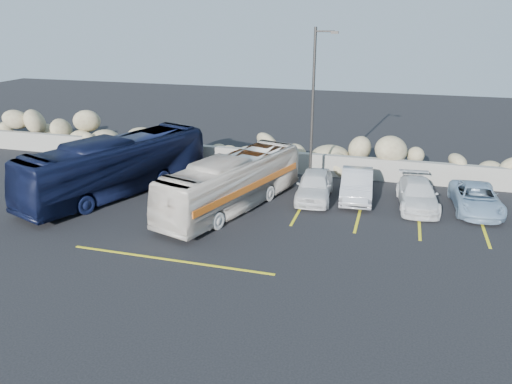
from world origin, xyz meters
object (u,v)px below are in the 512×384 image
(car_d, at_px, (476,198))
(tour_coach, at_px, (117,166))
(car_c, at_px, (417,194))
(car_a, at_px, (315,185))
(car_b, at_px, (357,185))
(vintage_bus, at_px, (232,183))
(lamppost, at_px, (314,106))

(car_d, bearing_deg, tour_coach, -175.41)
(car_c, bearing_deg, car_a, 178.03)
(car_b, xyz_separation_m, car_d, (5.43, -0.12, -0.11))
(car_a, bearing_deg, car_d, -0.09)
(vintage_bus, xyz_separation_m, tour_coach, (-6.19, 0.34, 0.20))
(tour_coach, relative_size, car_a, 2.54)
(lamppost, xyz_separation_m, car_c, (5.23, -1.09, -3.69))
(lamppost, xyz_separation_m, car_b, (2.39, -0.73, -3.60))
(vintage_bus, relative_size, car_d, 2.09)
(vintage_bus, distance_m, tour_coach, 6.20)
(lamppost, relative_size, car_c, 1.91)
(vintage_bus, height_order, car_b, vintage_bus)
(lamppost, height_order, tour_coach, lamppost)
(lamppost, xyz_separation_m, car_a, (0.43, -1.40, -3.60))
(vintage_bus, relative_size, tour_coach, 0.86)
(car_b, distance_m, car_c, 2.87)
(lamppost, xyz_separation_m, tour_coach, (-9.21, -3.33, -2.86))
(tour_coach, xyz_separation_m, car_d, (17.03, 2.48, -0.85))
(vintage_bus, bearing_deg, car_b, 45.94)
(car_a, height_order, car_d, car_a)
(car_a, bearing_deg, car_c, -0.62)
(car_b, height_order, car_c, car_b)
(lamppost, height_order, car_d, lamppost)
(car_b, relative_size, car_d, 1.00)
(tour_coach, distance_m, car_a, 9.86)
(lamppost, bearing_deg, car_c, -11.73)
(car_a, distance_m, car_b, 2.07)
(tour_coach, xyz_separation_m, car_b, (11.60, 2.60, -0.74))
(car_b, bearing_deg, car_d, -5.32)
(tour_coach, height_order, car_a, tour_coach)
(lamppost, distance_m, car_d, 8.69)
(car_a, relative_size, car_d, 0.96)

